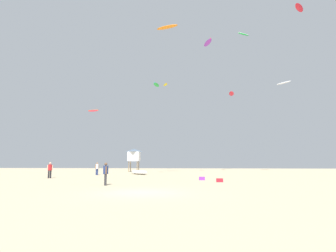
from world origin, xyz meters
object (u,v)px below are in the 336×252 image
lifeguard_tower (134,155)px  kite_aloft_1 (93,111)px  kite_aloft_0 (208,43)px  kite_aloft_7 (231,94)px  person_foreground (106,172)px  person_left (97,168)px  kite_aloft_3 (299,8)px  kite_aloft_5 (243,34)px  gear_bag (202,178)px  kite_grounded_near (139,172)px  kite_aloft_8 (165,85)px  person_midground (50,169)px  cooler_box (220,180)px  kite_aloft_4 (284,83)px  kite_aloft_2 (156,85)px  kite_aloft_6 (167,27)px

lifeguard_tower → kite_aloft_1: 17.28m
kite_aloft_0 → kite_aloft_7: (5.01, 9.10, -6.29)m
lifeguard_tower → kite_aloft_7: (18.19, 2.91, 11.73)m
person_foreground → person_left: (-6.17, 15.70, -0.00)m
kite_aloft_3 → kite_aloft_5: 11.29m
person_foreground → gear_bag: (7.56, 6.55, -0.84)m
kite_grounded_near → kite_aloft_8: kite_aloft_8 is taller
kite_aloft_5 → person_foreground: bearing=-118.7°
person_foreground → kite_aloft_8: 40.90m
person_midground → cooler_box: 18.43m
person_midground → kite_aloft_8: (10.17, 28.47, 17.71)m
kite_grounded_near → kite_aloft_4: bearing=24.9°
lifeguard_tower → kite_aloft_8: size_ratio=1.92×
person_midground → kite_aloft_5: 44.33m
kite_grounded_near → kite_aloft_4: size_ratio=1.57×
kite_aloft_2 → kite_aloft_6: (1.60, -0.37, 8.68)m
kite_grounded_near → kite_aloft_7: (15.44, 12.40, 14.52)m
person_midground → kite_aloft_0: size_ratio=0.57×
person_foreground → kite_aloft_5: kite_aloft_5 is taller
person_foreground → kite_aloft_5: bearing=36.8°
cooler_box → kite_aloft_6: (-5.73, 12.99, 21.47)m
kite_grounded_near → lifeguard_tower: lifeguard_tower is taller
kite_aloft_4 → kite_aloft_7: 9.72m
person_foreground → kite_aloft_2: bearing=60.0°
gear_bag → person_midground: bearing=173.7°
kite_aloft_6 → kite_aloft_0: bearing=35.7°
person_foreground → kite_aloft_6: 26.97m
kite_aloft_6 → kite_aloft_2: bearing=167.1°
person_left → kite_aloft_3: 42.19m
lifeguard_tower → kite_aloft_6: (6.89, -10.70, 18.57)m
person_foreground → kite_aloft_7: kite_aloft_7 is taller
kite_grounded_near → kite_aloft_0: size_ratio=1.47×
person_midground → cooler_box: (17.90, -4.29, -0.85)m
gear_bag → kite_aloft_7: (7.01, 24.13, 14.62)m
person_midground → lifeguard_tower: size_ratio=0.42×
kite_aloft_3 → kite_aloft_4: 12.92m
person_midground → kite_aloft_8: kite_aloft_8 is taller
kite_aloft_0 → kite_aloft_3: kite_aloft_3 is taller
kite_aloft_2 → kite_aloft_5: bearing=42.7°
kite_aloft_0 → kite_aloft_4: (14.56, 8.28, -4.61)m
kite_grounded_near → kite_aloft_3: kite_aloft_3 is taller
person_foreground → cooler_box: bearing=-0.1°
kite_aloft_7 → kite_aloft_6: bearing=-129.7°
person_left → cooler_box: size_ratio=3.05×
kite_aloft_3 → kite_aloft_4: size_ratio=1.10×
person_left → kite_aloft_6: size_ratio=0.49×
kite_aloft_3 → gear_bag: bearing=-135.7°
lifeguard_tower → kite_aloft_2: size_ratio=1.97×
cooler_box → kite_aloft_1: size_ratio=0.21×
kite_aloft_3 → kite_aloft_2: bearing=-164.7°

